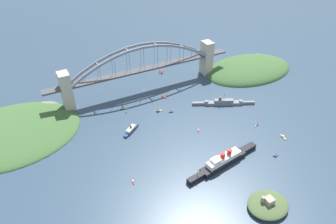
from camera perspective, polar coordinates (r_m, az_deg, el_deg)
ground_plane at (r=472.91m, az=-4.44°, el=4.16°), size 1400.00×1400.00×0.00m
harbor_arch_bridge at (r=457.97m, az=-4.61°, el=7.42°), size 281.92×18.55×70.84m
headland_west_shore at (r=543.34m, az=14.44°, el=7.49°), size 154.25×100.13×27.97m
headland_east_shore at (r=431.22m, az=-26.39°, el=-3.41°), size 166.51×134.85×17.76m
ocean_liner at (r=347.36m, az=10.09°, el=-8.75°), size 97.24×21.54×17.65m
naval_cruiser at (r=441.96m, az=9.98°, el=1.73°), size 80.44×41.12×17.85m
harbor_ferry_steamer at (r=389.87m, az=-6.73°, el=-3.21°), size 25.63×20.90×8.29m
fort_island_mid_harbor at (r=319.23m, az=17.73°, el=-15.76°), size 40.16×34.38×13.45m
seaplane_taxiing_near_bridge at (r=516.03m, az=-1.19°, el=7.35°), size 8.28×9.69×4.68m
small_boat_0 at (r=421.00m, az=-1.85°, el=0.80°), size 9.78×6.63×11.60m
small_boat_1 at (r=413.11m, az=15.94°, el=-1.84°), size 6.89×5.32×7.50m
small_boat_2 at (r=403.88m, az=20.20°, el=-4.27°), size 3.18×10.40×2.30m
small_boat_3 at (r=391.32m, az=5.53°, el=-3.29°), size 5.67×7.11×2.01m
small_boat_4 at (r=372.96m, az=19.01°, el=-7.19°), size 6.51×4.34×7.54m
small_boat_5 at (r=330.05m, az=-6.40°, el=-12.45°), size 2.34×7.75×1.82m
small_boat_6 at (r=431.30m, az=-7.89°, el=0.63°), size 12.08×5.58×2.04m
small_boat_7 at (r=420.31m, az=0.65°, el=0.49°), size 8.37×5.24×8.07m
small_boat_8 at (r=452.23m, az=-0.77°, el=2.79°), size 5.20×11.38×2.07m
channel_marker_buoy at (r=422.83m, az=-7.68°, el=-0.08°), size 2.20×2.20×2.75m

